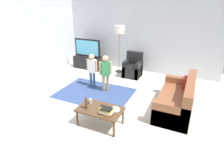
{
  "coord_description": "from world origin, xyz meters",
  "views": [
    {
      "loc": [
        2.11,
        -3.96,
        2.68
      ],
      "look_at": [
        0.0,
        0.6,
        0.65
      ],
      "focal_mm": 30.21,
      "sensor_mm": 36.0,
      "label": 1
    }
  ],
  "objects_px": {
    "bottle": "(86,103)",
    "plate": "(115,109)",
    "book_stack": "(106,111)",
    "tv_stand": "(88,63)",
    "child_center": "(105,70)",
    "tv_remote": "(104,106)",
    "couch": "(179,100)",
    "coffee_table": "(100,110)",
    "armchair": "(133,68)",
    "tv": "(87,48)",
    "child_near_tv": "(92,67)",
    "floor_lamp": "(120,32)",
    "soda_can": "(90,101)"
  },
  "relations": [
    {
      "from": "book_stack",
      "to": "tv",
      "type": "bearing_deg",
      "value": 127.07
    },
    {
      "from": "soda_can",
      "to": "couch",
      "type": "bearing_deg",
      "value": 34.64
    },
    {
      "from": "tv",
      "to": "tv_remote",
      "type": "xyz_separation_m",
      "value": [
        2.26,
        -2.98,
        -0.42
      ]
    },
    {
      "from": "soda_can",
      "to": "tv",
      "type": "bearing_deg",
      "value": 122.54
    },
    {
      "from": "bottle",
      "to": "tv_remote",
      "type": "xyz_separation_m",
      "value": [
        0.33,
        0.24,
        -0.12
      ]
    },
    {
      "from": "child_center",
      "to": "plate",
      "type": "xyz_separation_m",
      "value": [
        0.96,
        -1.46,
        -0.26
      ]
    },
    {
      "from": "tv_remote",
      "to": "bottle",
      "type": "bearing_deg",
      "value": -144.19
    },
    {
      "from": "tv",
      "to": "floor_lamp",
      "type": "height_order",
      "value": "floor_lamp"
    },
    {
      "from": "tv_remote",
      "to": "plate",
      "type": "bearing_deg",
      "value": -4.45
    },
    {
      "from": "tv_stand",
      "to": "bottle",
      "type": "height_order",
      "value": "bottle"
    },
    {
      "from": "coffee_table",
      "to": "plate",
      "type": "relative_size",
      "value": 4.55
    },
    {
      "from": "soda_can",
      "to": "child_near_tv",
      "type": "bearing_deg",
      "value": 119.15
    },
    {
      "from": "tv",
      "to": "book_stack",
      "type": "height_order",
      "value": "tv"
    },
    {
      "from": "tv",
      "to": "plate",
      "type": "xyz_separation_m",
      "value": [
        2.53,
        -3.0,
        -0.42
      ]
    },
    {
      "from": "tv",
      "to": "child_center",
      "type": "xyz_separation_m",
      "value": [
        1.57,
        -1.54,
        -0.16
      ]
    },
    {
      "from": "tv_stand",
      "to": "floor_lamp",
      "type": "distance_m",
      "value": 1.84
    },
    {
      "from": "child_near_tv",
      "to": "plate",
      "type": "bearing_deg",
      "value": -46.38
    },
    {
      "from": "child_center",
      "to": "tv_remote",
      "type": "distance_m",
      "value": 1.62
    },
    {
      "from": "couch",
      "to": "book_stack",
      "type": "bearing_deg",
      "value": -131.37
    },
    {
      "from": "book_stack",
      "to": "child_center",
      "type": "bearing_deg",
      "value": 117.15
    },
    {
      "from": "child_center",
      "to": "soda_can",
      "type": "bearing_deg",
      "value": -76.82
    },
    {
      "from": "tv_stand",
      "to": "armchair",
      "type": "relative_size",
      "value": 1.33
    },
    {
      "from": "couch",
      "to": "child_near_tv",
      "type": "height_order",
      "value": "child_near_tv"
    },
    {
      "from": "armchair",
      "to": "tv_remote",
      "type": "xyz_separation_m",
      "value": [
        0.33,
        -2.96,
        0.13
      ]
    },
    {
      "from": "tv_remote",
      "to": "couch",
      "type": "bearing_deg",
      "value": 39.87
    },
    {
      "from": "armchair",
      "to": "soda_can",
      "type": "relative_size",
      "value": 7.5
    },
    {
      "from": "armchair",
      "to": "tv",
      "type": "bearing_deg",
      "value": 179.45
    },
    {
      "from": "child_center",
      "to": "tv_remote",
      "type": "relative_size",
      "value": 6.75
    },
    {
      "from": "tv_stand",
      "to": "bottle",
      "type": "relative_size",
      "value": 3.99
    },
    {
      "from": "child_near_tv",
      "to": "soda_can",
      "type": "bearing_deg",
      "value": -60.85
    },
    {
      "from": "child_center",
      "to": "book_stack",
      "type": "bearing_deg",
      "value": -62.85
    },
    {
      "from": "floor_lamp",
      "to": "soda_can",
      "type": "xyz_separation_m",
      "value": [
        0.62,
        -3.17,
        -1.06
      ]
    },
    {
      "from": "child_center",
      "to": "soda_can",
      "type": "distance_m",
      "value": 1.51
    },
    {
      "from": "couch",
      "to": "child_center",
      "type": "xyz_separation_m",
      "value": [
        -2.16,
        0.2,
        0.4
      ]
    },
    {
      "from": "bottle",
      "to": "plate",
      "type": "relative_size",
      "value": 1.37
    },
    {
      "from": "tv_stand",
      "to": "couch",
      "type": "xyz_separation_m",
      "value": [
        3.74,
        -1.76,
        0.05
      ]
    },
    {
      "from": "tv",
      "to": "armchair",
      "type": "bearing_deg",
      "value": -0.55
    },
    {
      "from": "couch",
      "to": "child_near_tv",
      "type": "relative_size",
      "value": 1.64
    },
    {
      "from": "tv_stand",
      "to": "tv_remote",
      "type": "bearing_deg",
      "value": -52.97
    },
    {
      "from": "tv",
      "to": "child_near_tv",
      "type": "xyz_separation_m",
      "value": [
        1.04,
        -1.43,
        -0.19
      ]
    },
    {
      "from": "floor_lamp",
      "to": "child_center",
      "type": "bearing_deg",
      "value": -80.92
    },
    {
      "from": "coffee_table",
      "to": "book_stack",
      "type": "bearing_deg",
      "value": -28.83
    },
    {
      "from": "book_stack",
      "to": "plate",
      "type": "height_order",
      "value": "book_stack"
    },
    {
      "from": "couch",
      "to": "coffee_table",
      "type": "distance_m",
      "value": 2.04
    },
    {
      "from": "plate",
      "to": "book_stack",
      "type": "bearing_deg",
      "value": -114.53
    },
    {
      "from": "tv",
      "to": "bottle",
      "type": "bearing_deg",
      "value": -59.01
    },
    {
      "from": "book_stack",
      "to": "bottle",
      "type": "height_order",
      "value": "bottle"
    },
    {
      "from": "bottle",
      "to": "plate",
      "type": "height_order",
      "value": "bottle"
    },
    {
      "from": "armchair",
      "to": "bottle",
      "type": "distance_m",
      "value": 3.21
    },
    {
      "from": "child_near_tv",
      "to": "tv_remote",
      "type": "relative_size",
      "value": 6.47
    }
  ]
}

